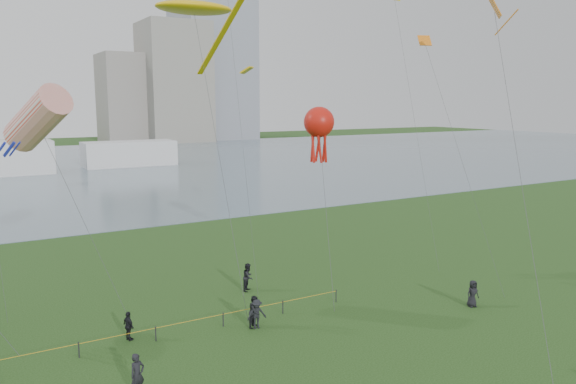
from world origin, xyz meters
TOP-DOWN VIEW (x-y plane):
  - lake at (0.00, 100.00)m, footprint 400.00×120.00m
  - building_mid at (46.00, 162.00)m, footprint 20.00×20.00m
  - building_low at (32.00, 168.00)m, footprint 16.00×18.00m
  - pavilion_right at (14.00, 98.00)m, footprint 18.00×7.00m
  - fence at (-13.20, 12.21)m, footprint 24.07×0.07m
  - spectator_a at (-1.50, 11.23)m, footprint 1.15×1.13m
  - spectator_b at (-1.50, 11.00)m, footprint 1.20×0.78m
  - spectator_c at (-8.31, 13.08)m, footprint 0.63×1.03m
  - spectator_d at (11.97, 7.16)m, footprint 0.92×0.66m
  - spectator_f at (-9.50, 6.98)m, footprint 0.83×0.69m
  - spectator_g at (0.99, 17.14)m, footprint 1.19×1.18m
  - kite_stingray at (-1.01, 20.83)m, footprint 5.40×10.74m
  - kite_windsock at (-11.53, 18.68)m, footprint 6.56×5.29m
  - kite_octopus at (6.83, 17.30)m, footprint 4.06×7.52m
  - kite_delta at (12.28, 6.63)m, footprint 8.11×11.44m

SIDE VIEW (x-z plane):
  - lake at x=0.00m, z-range -0.02..0.06m
  - fence at x=-13.20m, z-range 0.03..1.08m
  - spectator_c at x=-8.31m, z-range 0.00..1.63m
  - spectator_d at x=11.97m, z-range 0.00..1.73m
  - spectator_b at x=-1.50m, z-range 0.00..1.74m
  - spectator_a at x=-1.50m, z-range 0.00..1.88m
  - spectator_g at x=0.99m, z-range 0.00..1.94m
  - spectator_f at x=-9.50m, z-range 0.00..1.95m
  - pavilion_right at x=14.00m, z-range 0.00..5.00m
  - kite_octopus at x=6.83m, z-range 5.12..17.73m
  - kite_windsock at x=-11.53m, z-range 4.98..18.97m
  - building_low at x=32.00m, z-range 0.00..28.00m
  - kite_delta at x=12.28m, z-range 7.87..27.01m
  - building_mid at x=46.00m, z-range 0.00..38.00m
  - kite_stingray at x=-1.01m, z-range 9.33..28.98m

